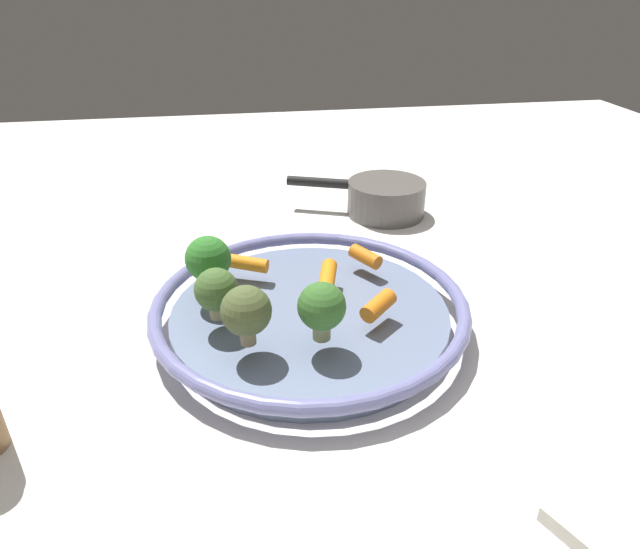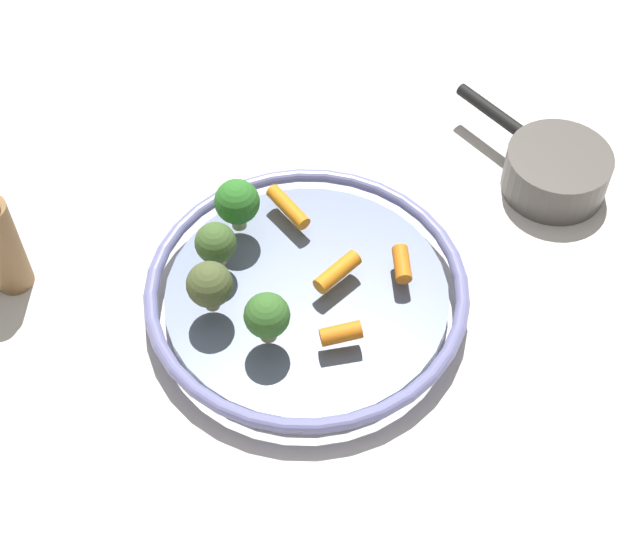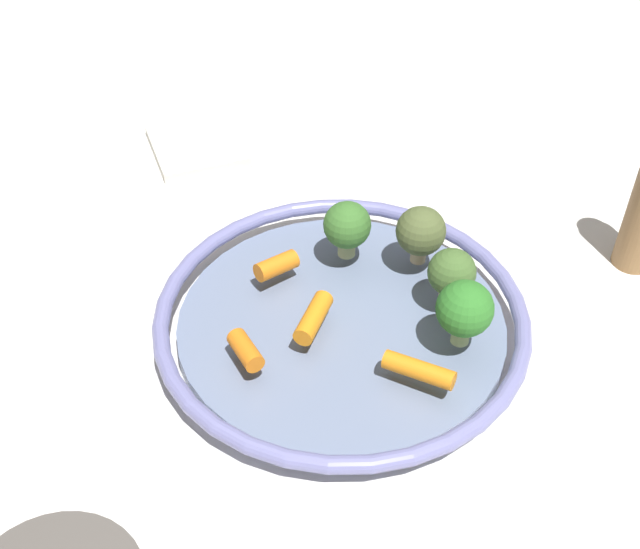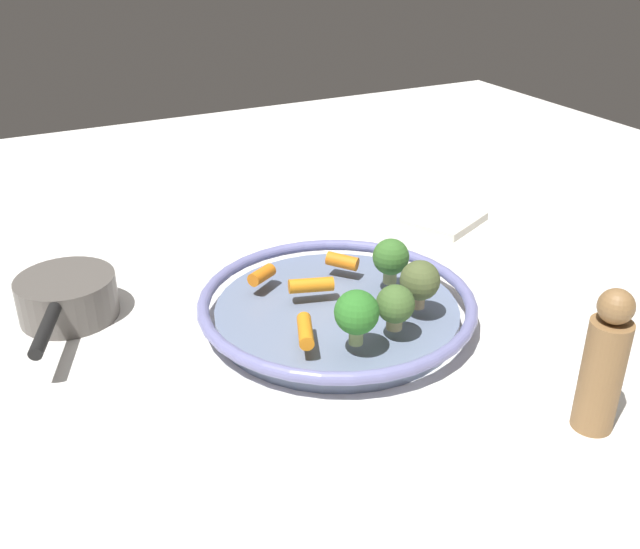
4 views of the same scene
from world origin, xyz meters
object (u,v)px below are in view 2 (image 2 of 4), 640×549
object	(u,v)px
serving_bowl	(307,294)
broccoli_floret_edge	(216,244)
baby_carrot_right	(288,207)
baby_carrot_back	(341,333)
baby_carrot_center	(337,272)
broccoli_floret_mid	(237,202)
broccoli_floret_large	(269,317)
baby_carrot_left	(402,264)
saucepan	(554,170)
broccoli_floret_small	(210,285)

from	to	relation	value
serving_bowl	broccoli_floret_edge	xyz separation A→B (m)	(-0.02, 0.10, 0.05)
baby_carrot_right	baby_carrot_back	size ratio (longest dim) A/B	1.46
baby_carrot_center	broccoli_floret_mid	bearing A→B (deg)	85.94
baby_carrot_center	broccoli_floret_mid	world-z (taller)	broccoli_floret_mid
broccoli_floret_mid	broccoli_floret_large	world-z (taller)	broccoli_floret_mid
baby_carrot_left	saucepan	world-z (taller)	baby_carrot_left
broccoli_floret_small	broccoli_floret_large	distance (m)	0.07
baby_carrot_back	broccoli_floret_large	xyz separation A→B (m)	(-0.03, 0.06, 0.03)
baby_carrot_right	broccoli_floret_edge	xyz separation A→B (m)	(-0.10, 0.03, 0.02)
baby_carrot_center	broccoli_floret_edge	distance (m)	0.13
baby_carrot_back	serving_bowl	bearing A→B (deg)	56.57
serving_bowl	broccoli_floret_edge	bearing A→B (deg)	102.37
serving_bowl	baby_carrot_left	world-z (taller)	baby_carrot_left
baby_carrot_left	baby_carrot_right	distance (m)	0.15
serving_bowl	broccoli_floret_edge	size ratio (longest dim) A/B	6.42
baby_carrot_right	broccoli_floret_large	bearing A→B (deg)	-155.25
baby_carrot_right	saucepan	xyz separation A→B (m)	(0.23, -0.24, -0.02)
broccoli_floret_small	serving_bowl	bearing A→B (deg)	-43.92
serving_bowl	broccoli_floret_small	size ratio (longest dim) A/B	5.72
broccoli_floret_edge	baby_carrot_left	bearing A→B (deg)	-63.15
broccoli_floret_small	broccoli_floret_large	world-z (taller)	same
serving_bowl	baby_carrot_right	distance (m)	0.11
baby_carrot_back	broccoli_floret_mid	bearing A→B (deg)	65.97
broccoli_floret_large	saucepan	size ratio (longest dim) A/B	0.28
baby_carrot_left	baby_carrot_back	xyz separation A→B (m)	(-0.11, 0.01, 0.00)
broccoli_floret_edge	broccoli_floret_large	distance (m)	0.12
broccoli_floret_small	broccoli_floret_edge	size ratio (longest dim) A/B	1.12
baby_carrot_right	saucepan	size ratio (longest dim) A/B	0.28
baby_carrot_back	broccoli_floret_small	xyz separation A→B (m)	(-0.03, 0.14, 0.03)
serving_bowl	broccoli_floret_large	world-z (taller)	broccoli_floret_large
baby_carrot_left	saucepan	size ratio (longest dim) A/B	0.19
broccoli_floret_large	saucepan	xyz separation A→B (m)	(0.38, -0.17, -0.05)
baby_carrot_center	saucepan	world-z (taller)	baby_carrot_center
broccoli_floret_edge	broccoli_floret_large	xyz separation A→B (m)	(-0.06, -0.10, 0.00)
baby_carrot_back	broccoli_floret_edge	xyz separation A→B (m)	(0.02, 0.17, 0.02)
baby_carrot_center	baby_carrot_right	bearing A→B (deg)	60.05
serving_bowl	baby_carrot_left	size ratio (longest dim) A/B	8.50
saucepan	broccoli_floret_mid	bearing A→B (deg)	134.29
broccoli_floret_small	broccoli_floret_mid	bearing A→B (deg)	18.45
baby_carrot_right	broccoli_floret_small	bearing A→B (deg)	179.51
broccoli_floret_mid	broccoli_floret_large	bearing A→B (deg)	-135.56
baby_carrot_right	broccoli_floret_edge	world-z (taller)	broccoli_floret_edge
serving_bowl	broccoli_floret_small	bearing A→B (deg)	136.08
baby_carrot_center	broccoli_floret_small	xyz separation A→B (m)	(-0.10, 0.10, 0.03)
serving_bowl	baby_carrot_center	xyz separation A→B (m)	(0.02, -0.02, 0.03)
baby_carrot_center	baby_carrot_right	size ratio (longest dim) A/B	0.91
serving_bowl	baby_carrot_left	bearing A→B (deg)	-49.11
baby_carrot_back	saucepan	bearing A→B (deg)	-16.41
baby_carrot_left	broccoli_floret_large	world-z (taller)	broccoli_floret_large
broccoli_floret_small	saucepan	size ratio (longest dim) A/B	0.28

